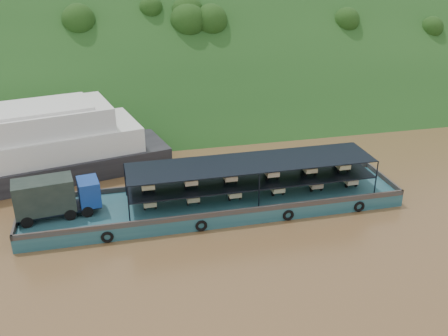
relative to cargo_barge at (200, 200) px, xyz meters
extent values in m
plane|color=brown|center=(4.86, -0.78, -1.19)|extent=(160.00, 160.00, 0.00)
cube|color=#173B15|center=(4.86, 35.22, -1.19)|extent=(140.00, 39.60, 39.60)
cube|color=#16434E|center=(1.47, 0.02, -0.59)|extent=(35.00, 7.00, 1.20)
cube|color=#592D19|center=(1.47, 3.42, 0.26)|extent=(35.00, 0.20, 0.50)
cube|color=#592D19|center=(1.47, -3.38, 0.26)|extent=(35.00, 0.20, 0.50)
cube|color=#592D19|center=(18.87, 0.02, 0.26)|extent=(0.20, 7.00, 0.50)
cube|color=#592D19|center=(-15.93, 0.02, 0.26)|extent=(0.20, 7.00, 0.50)
torus|color=black|center=(-8.53, -3.53, -0.64)|extent=(1.06, 0.26, 1.06)
torus|color=black|center=(-0.53, -3.53, -0.64)|extent=(1.06, 0.26, 1.06)
torus|color=black|center=(7.47, -3.53, -0.64)|extent=(1.06, 0.26, 1.06)
torus|color=black|center=(14.47, -3.53, -0.64)|extent=(1.06, 0.26, 1.06)
cylinder|color=black|center=(-14.93, -1.46, 0.52)|extent=(1.07, 0.50, 1.03)
cylinder|color=black|center=(-15.23, 0.68, 0.52)|extent=(1.07, 0.50, 1.03)
cylinder|color=black|center=(-11.47, -0.97, 0.52)|extent=(1.07, 0.50, 1.03)
cylinder|color=black|center=(-11.77, 1.17, 0.52)|extent=(1.07, 0.50, 1.03)
cylinder|color=black|center=(-10.04, -0.76, 0.52)|extent=(1.07, 0.50, 1.03)
cylinder|color=black|center=(-10.35, 1.38, 0.52)|extent=(1.07, 0.50, 1.03)
cube|color=black|center=(-12.43, -0.01, 0.67)|extent=(7.24, 3.23, 0.21)
cube|color=navy|center=(-9.79, 0.36, 1.86)|extent=(2.08, 2.69, 2.26)
cube|color=black|center=(-8.92, 0.49, 2.27)|extent=(0.35, 2.04, 0.93)
cube|color=black|center=(-13.45, -0.16, 2.16)|extent=(5.23, 3.14, 2.88)
cube|color=black|center=(4.97, 0.02, 1.67)|extent=(23.00, 5.00, 0.12)
cube|color=black|center=(4.97, 0.02, 3.31)|extent=(23.00, 5.00, 0.08)
cylinder|color=black|center=(-6.53, -2.48, 1.66)|extent=(0.12, 0.12, 3.30)
cylinder|color=black|center=(-6.53, 2.52, 1.66)|extent=(0.12, 0.12, 3.30)
cylinder|color=black|center=(4.97, -2.48, 1.66)|extent=(0.12, 0.12, 3.30)
cylinder|color=black|center=(4.97, 2.52, 1.66)|extent=(0.12, 0.12, 3.30)
cylinder|color=black|center=(16.47, -2.48, 1.66)|extent=(0.12, 0.12, 3.30)
cylinder|color=black|center=(16.47, 2.52, 1.66)|extent=(0.12, 0.12, 3.30)
cylinder|color=black|center=(-4.62, 1.07, 0.27)|extent=(0.12, 0.52, 0.52)
cylinder|color=black|center=(-5.12, -0.73, 0.27)|extent=(0.14, 0.52, 0.52)
cylinder|color=black|center=(-4.12, -0.73, 0.27)|extent=(0.14, 0.52, 0.52)
cube|color=#C5BD8B|center=(-4.62, -0.38, 0.61)|extent=(1.15, 1.50, 0.44)
cube|color=red|center=(-4.62, 0.77, 0.79)|extent=(0.55, 0.80, 0.80)
cube|color=red|center=(-4.62, 0.57, 1.29)|extent=(0.50, 0.10, 0.10)
cylinder|color=black|center=(-0.72, 1.07, 0.27)|extent=(0.12, 0.52, 0.52)
cylinder|color=black|center=(-1.22, -0.73, 0.27)|extent=(0.14, 0.52, 0.52)
cylinder|color=black|center=(-0.22, -0.73, 0.27)|extent=(0.14, 0.52, 0.52)
cube|color=#C2B989|center=(-0.72, -0.38, 0.61)|extent=(1.15, 1.50, 0.44)
cube|color=#AD0B22|center=(-0.72, 0.77, 0.79)|extent=(0.55, 0.80, 0.80)
cube|color=#AD0B22|center=(-0.72, 0.57, 1.29)|extent=(0.50, 0.10, 0.10)
cylinder|color=black|center=(3.19, 1.07, 0.27)|extent=(0.12, 0.52, 0.52)
cylinder|color=black|center=(2.69, -0.73, 0.27)|extent=(0.14, 0.52, 0.52)
cylinder|color=black|center=(3.69, -0.73, 0.27)|extent=(0.14, 0.52, 0.52)
cube|color=beige|center=(3.19, -0.38, 0.61)|extent=(1.15, 1.50, 0.44)
cube|color=#AB0B21|center=(3.19, 0.77, 0.79)|extent=(0.55, 0.80, 0.80)
cube|color=#AB0B21|center=(3.19, 0.57, 1.29)|extent=(0.50, 0.10, 0.10)
cylinder|color=black|center=(7.40, 1.07, 0.27)|extent=(0.12, 0.52, 0.52)
cylinder|color=black|center=(6.90, -0.73, 0.27)|extent=(0.14, 0.52, 0.52)
cylinder|color=black|center=(7.90, -0.73, 0.27)|extent=(0.14, 0.52, 0.52)
cube|color=beige|center=(7.40, -0.38, 0.61)|extent=(1.15, 1.50, 0.44)
cube|color=#AE1C0B|center=(7.40, 0.77, 0.79)|extent=(0.55, 0.80, 0.80)
cube|color=#AE1C0B|center=(7.40, 0.57, 1.29)|extent=(0.50, 0.10, 0.10)
cylinder|color=black|center=(11.27, 1.07, 0.27)|extent=(0.12, 0.52, 0.52)
cylinder|color=black|center=(10.77, -0.73, 0.27)|extent=(0.14, 0.52, 0.52)
cylinder|color=black|center=(11.77, -0.73, 0.27)|extent=(0.14, 0.52, 0.52)
cube|color=tan|center=(11.27, -0.38, 0.61)|extent=(1.15, 1.50, 0.44)
cube|color=#AE290B|center=(11.27, 0.77, 0.79)|extent=(0.55, 0.80, 0.80)
cube|color=#AE290B|center=(11.27, 0.57, 1.29)|extent=(0.50, 0.10, 0.10)
cylinder|color=black|center=(14.92, 1.07, 0.27)|extent=(0.12, 0.52, 0.52)
cylinder|color=black|center=(14.42, -0.73, 0.27)|extent=(0.14, 0.52, 0.52)
cylinder|color=black|center=(15.42, -0.73, 0.27)|extent=(0.14, 0.52, 0.52)
cube|color=beige|center=(14.92, -0.38, 0.61)|extent=(1.15, 1.50, 0.44)
cube|color=#B00B0C|center=(14.92, 0.77, 0.79)|extent=(0.55, 0.80, 0.80)
cube|color=#B00B0C|center=(14.92, 0.57, 1.29)|extent=(0.50, 0.10, 0.10)
cylinder|color=black|center=(-4.69, 1.07, 1.99)|extent=(0.12, 0.52, 0.52)
cylinder|color=black|center=(-5.19, -0.73, 1.99)|extent=(0.14, 0.52, 0.52)
cylinder|color=black|center=(-4.19, -0.73, 1.99)|extent=(0.14, 0.52, 0.52)
cube|color=beige|center=(-4.69, -0.38, 2.33)|extent=(1.15, 1.50, 0.44)
cube|color=red|center=(-4.69, 0.77, 2.51)|extent=(0.55, 0.80, 0.80)
cube|color=red|center=(-4.69, 0.57, 3.01)|extent=(0.50, 0.10, 0.10)
cylinder|color=black|center=(-0.87, 1.07, 1.99)|extent=(0.12, 0.52, 0.52)
cylinder|color=black|center=(-1.37, -0.73, 1.99)|extent=(0.14, 0.52, 0.52)
cylinder|color=black|center=(-0.37, -0.73, 1.99)|extent=(0.14, 0.52, 0.52)
cube|color=beige|center=(-0.87, -0.38, 2.33)|extent=(1.15, 1.50, 0.44)
cube|color=navy|center=(-0.87, 0.77, 2.51)|extent=(0.55, 0.80, 0.80)
cube|color=navy|center=(-0.87, 0.57, 3.01)|extent=(0.50, 0.10, 0.10)
cylinder|color=black|center=(2.78, 1.07, 1.99)|extent=(0.12, 0.52, 0.52)
cylinder|color=black|center=(2.28, -0.73, 1.99)|extent=(0.14, 0.52, 0.52)
cylinder|color=black|center=(3.28, -0.73, 1.99)|extent=(0.14, 0.52, 0.52)
cube|color=#C8B28D|center=(2.78, -0.38, 2.33)|extent=(1.15, 1.50, 0.44)
cube|color=#AD260B|center=(2.78, 0.77, 2.51)|extent=(0.55, 0.80, 0.80)
cube|color=#AD260B|center=(2.78, 0.57, 3.01)|extent=(0.50, 0.10, 0.10)
cylinder|color=black|center=(6.78, 1.07, 1.99)|extent=(0.12, 0.52, 0.52)
cylinder|color=black|center=(6.28, -0.73, 1.99)|extent=(0.14, 0.52, 0.52)
cylinder|color=black|center=(7.28, -0.73, 1.99)|extent=(0.14, 0.52, 0.52)
cube|color=beige|center=(6.78, -0.38, 2.33)|extent=(1.15, 1.50, 0.44)
cube|color=beige|center=(6.78, 0.77, 2.51)|extent=(0.55, 0.80, 0.80)
cube|color=beige|center=(6.78, 0.57, 3.01)|extent=(0.50, 0.10, 0.10)
cylinder|color=black|center=(10.53, 1.07, 1.99)|extent=(0.12, 0.52, 0.52)
cylinder|color=black|center=(10.03, -0.73, 1.99)|extent=(0.14, 0.52, 0.52)
cylinder|color=black|center=(11.03, -0.73, 1.99)|extent=(0.14, 0.52, 0.52)
cube|color=#C6BC8C|center=(10.53, -0.38, 2.33)|extent=(1.15, 1.50, 0.44)
cube|color=red|center=(10.53, 0.77, 2.51)|extent=(0.55, 0.80, 0.80)
cube|color=red|center=(10.53, 0.57, 3.01)|extent=(0.50, 0.10, 0.10)
cylinder|color=black|center=(13.92, 1.07, 1.99)|extent=(0.12, 0.52, 0.52)
cylinder|color=black|center=(13.42, -0.73, 1.99)|extent=(0.14, 0.52, 0.52)
cylinder|color=black|center=(14.42, -0.73, 1.99)|extent=(0.14, 0.52, 0.52)
cube|color=beige|center=(13.92, -0.38, 2.33)|extent=(1.15, 1.50, 0.44)
cube|color=tan|center=(13.92, 0.77, 2.51)|extent=(0.55, 0.80, 0.80)
cube|color=tan|center=(13.92, 0.57, 3.01)|extent=(0.50, 0.10, 0.10)
camera|label=1|loc=(-7.28, -40.40, 21.65)|focal=40.00mm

